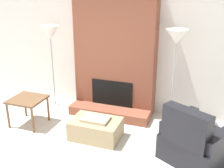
% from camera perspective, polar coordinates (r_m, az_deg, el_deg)
% --- Properties ---
extents(wall_back, '(6.86, 0.06, 2.60)m').
position_cam_1_polar(wall_back, '(5.92, 1.38, 7.15)').
color(wall_back, silver).
rests_on(wall_back, ground_plane).
extents(fireplace, '(1.66, 0.77, 2.60)m').
position_cam_1_polar(fireplace, '(5.71, 0.57, 5.79)').
color(fireplace, brown).
rests_on(fireplace, ground_plane).
extents(ottoman, '(0.87, 0.59, 0.40)m').
position_cam_1_polar(ottoman, '(5.05, -3.32, -9.02)').
color(ottoman, '#998460').
rests_on(ottoman, ground_plane).
extents(armchair, '(1.24, 1.26, 0.96)m').
position_cam_1_polar(armchair, '(4.60, 16.53, -11.50)').
color(armchair, black).
rests_on(armchair, ground_plane).
extents(side_table, '(0.63, 0.61, 0.54)m').
position_cam_1_polar(side_table, '(5.61, -16.79, -3.51)').
color(side_table, brown).
rests_on(side_table, ground_plane).
extents(floor_lamp_left, '(0.40, 0.40, 1.77)m').
position_cam_1_polar(floor_lamp_left, '(6.07, -12.47, 9.73)').
color(floor_lamp_left, '#ADADB2').
rests_on(floor_lamp_left, ground_plane).
extents(floor_lamp_right, '(0.40, 0.40, 1.85)m').
position_cam_1_polar(floor_lamp_right, '(5.18, 12.94, 8.69)').
color(floor_lamp_right, '#ADADB2').
rests_on(floor_lamp_right, ground_plane).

